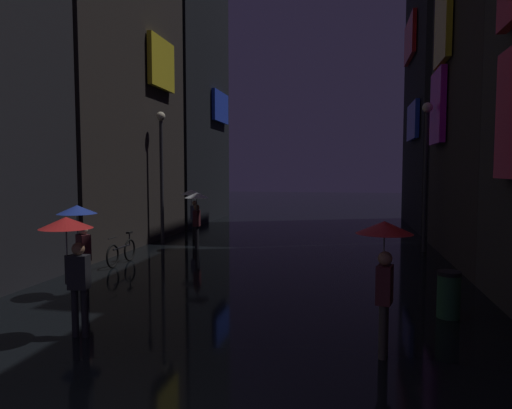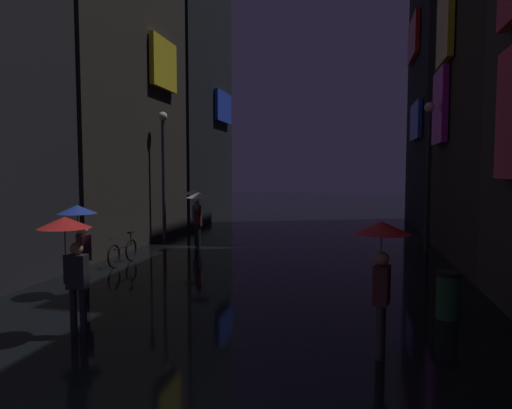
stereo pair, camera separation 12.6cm
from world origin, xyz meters
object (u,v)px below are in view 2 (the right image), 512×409
Objects in this scene: streetlamp_left_far at (163,161)px; trash_bin at (448,295)px; pedestrian_far_right_red at (69,242)px; streetlamp_right_far at (428,159)px; pedestrian_near_crossing_clear at (194,200)px; pedestrian_foreground_left_red at (382,250)px; bicycle_parked_at_storefront at (123,252)px; pedestrian_foreground_right_blue at (79,225)px; pedestrian_midstreet_left_clear at (198,205)px.

streetlamp_left_far is 12.32m from trash_bin.
streetlamp_right_far is at bearing 54.13° from pedestrian_far_right_red.
pedestrian_near_crossing_clear and pedestrian_foreground_left_red have the same top height.
trash_bin is (6.67, 2.47, -1.20)m from pedestrian_far_right_red.
bicycle_parked_at_storefront is (-2.23, 5.95, -1.28)m from pedestrian_far_right_red.
pedestrian_foreground_right_blue and pedestrian_midstreet_left_clear have the same top height.
pedestrian_far_right_red is at bearing -75.34° from streetlamp_left_far.
pedestrian_far_right_red is 10.51m from streetlamp_left_far.
streetlamp_right_far reaches higher than pedestrian_foreground_left_red.
pedestrian_far_right_red is at bearing -84.80° from pedestrian_midstreet_left_clear.
pedestrian_midstreet_left_clear is 10.61m from pedestrian_foreground_left_red.
pedestrian_midstreet_left_clear is 0.40× the size of streetlamp_left_far.
pedestrian_foreground_left_red is (6.09, -8.69, 0.00)m from pedestrian_midstreet_left_clear.
streetlamp_left_far reaches higher than pedestrian_midstreet_left_clear.
trash_bin is at bearing 0.28° from pedestrian_foreground_right_blue.
pedestrian_near_crossing_clear is at bearing 133.84° from trash_bin.
pedestrian_far_right_red is (1.79, -11.28, 0.00)m from pedestrian_near_crossing_clear.
pedestrian_midstreet_left_clear and pedestrian_far_right_red have the same top height.
streetlamp_right_far is (9.60, 4.25, 2.96)m from bicycle_parked_at_storefront.
pedestrian_near_crossing_clear is 1.00× the size of pedestrian_foreground_right_blue.
trash_bin is (8.07, 0.04, -1.20)m from pedestrian_foreground_right_blue.
pedestrian_far_right_red is 12.69m from streetlamp_right_far.
pedestrian_foreground_right_blue is at bearing 119.90° from pedestrian_far_right_red.
pedestrian_foreground_left_red is 1.00× the size of pedestrian_far_right_red.
pedestrian_foreground_right_blue is at bearing -76.70° from bicycle_parked_at_storefront.
streetlamp_left_far is (-0.40, 4.10, 2.91)m from bicycle_parked_at_storefront.
pedestrian_midstreet_left_clear is 1.16× the size of bicycle_parked_at_storefront.
pedestrian_foreground_right_blue is 2.28× the size of trash_bin.
bicycle_parked_at_storefront is (-7.49, 5.61, -1.28)m from pedestrian_foreground_left_red.
trash_bin is at bearing -21.34° from bicycle_parked_at_storefront.
pedestrian_midstreet_left_clear is at bearing -171.91° from streetlamp_right_far.
pedestrian_midstreet_left_clear is at bearing -29.29° from streetlamp_left_far.
pedestrian_foreground_right_blue is 6.98m from pedestrian_foreground_left_red.
pedestrian_far_right_red reaches higher than trash_bin.
pedestrian_foreground_left_red reaches higher than trash_bin.
pedestrian_near_crossing_clear reaches higher than bicycle_parked_at_storefront.
pedestrian_midstreet_left_clear is 10.03m from trash_bin.
pedestrian_midstreet_left_clear reaches higher than bicycle_parked_at_storefront.
pedestrian_foreground_right_blue is at bearing -179.72° from trash_bin.
streetlamp_right_far is (7.37, 10.20, 1.68)m from pedestrian_far_right_red.
streetlamp_right_far is (9.16, -1.09, 1.68)m from pedestrian_near_crossing_clear.
pedestrian_far_right_red reaches higher than bicycle_parked_at_storefront.
pedestrian_near_crossing_clear is 1.00× the size of pedestrian_midstreet_left_clear.
pedestrian_foreground_left_red is 0.40× the size of streetlamp_right_far.
pedestrian_midstreet_left_clear is at bearing 138.79° from trash_bin.
pedestrian_midstreet_left_clear is at bearing -66.71° from pedestrian_near_crossing_clear.
bicycle_parked_at_storefront is 1.96× the size of trash_bin.
streetlamp_right_far is at bearing 0.87° from streetlamp_left_far.
trash_bin is (8.46, -8.82, -1.20)m from pedestrian_near_crossing_clear.
pedestrian_foreground_left_red is 5.28m from pedestrian_far_right_red.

